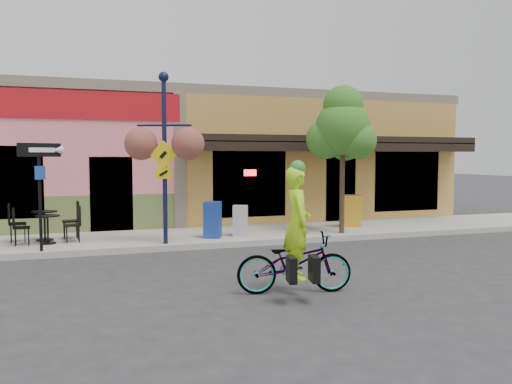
{
  "coord_description": "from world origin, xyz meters",
  "views": [
    {
      "loc": [
        -3.53,
        -11.56,
        2.29
      ],
      "look_at": [
        0.45,
        0.5,
        1.4
      ],
      "focal_mm": 35.0,
      "sensor_mm": 36.0,
      "label": 1
    }
  ],
  "objects_px": {
    "newspaper_box_blue": "(213,220)",
    "lamp_post": "(165,158)",
    "newspaper_box_grey": "(240,221)",
    "building": "(188,158)",
    "bicycle": "(294,263)",
    "one_way_sign": "(40,198)",
    "cyclist_rider": "(297,238)",
    "street_tree": "(342,159)"
  },
  "relations": [
    {
      "from": "newspaper_box_blue",
      "to": "lamp_post",
      "type": "bearing_deg",
      "value": -133.99
    },
    {
      "from": "lamp_post",
      "to": "newspaper_box_blue",
      "type": "distance_m",
      "value": 2.15
    },
    {
      "from": "lamp_post",
      "to": "newspaper_box_grey",
      "type": "relative_size",
      "value": 5.09
    },
    {
      "from": "building",
      "to": "lamp_post",
      "type": "bearing_deg",
      "value": -105.16
    },
    {
      "from": "bicycle",
      "to": "one_way_sign",
      "type": "bearing_deg",
      "value": 54.81
    },
    {
      "from": "cyclist_rider",
      "to": "lamp_post",
      "type": "bearing_deg",
      "value": 29.62
    },
    {
      "from": "lamp_post",
      "to": "one_way_sign",
      "type": "bearing_deg",
      "value": -155.93
    },
    {
      "from": "one_way_sign",
      "to": "street_tree",
      "type": "relative_size",
      "value": 0.59
    },
    {
      "from": "building",
      "to": "street_tree",
      "type": "bearing_deg",
      "value": -64.4
    },
    {
      "from": "building",
      "to": "one_way_sign",
      "type": "height_order",
      "value": "building"
    },
    {
      "from": "building",
      "to": "one_way_sign",
      "type": "xyz_separation_m",
      "value": [
        -4.66,
        -6.85,
        -0.87
      ]
    },
    {
      "from": "cyclist_rider",
      "to": "one_way_sign",
      "type": "bearing_deg",
      "value": 55.14
    },
    {
      "from": "building",
      "to": "newspaper_box_grey",
      "type": "bearing_deg",
      "value": -87.44
    },
    {
      "from": "lamp_post",
      "to": "newspaper_box_blue",
      "type": "bearing_deg",
      "value": 43.26
    },
    {
      "from": "building",
      "to": "lamp_post",
      "type": "distance_m",
      "value": 6.98
    },
    {
      "from": "one_way_sign",
      "to": "street_tree",
      "type": "xyz_separation_m",
      "value": [
        7.8,
        0.29,
        0.86
      ]
    },
    {
      "from": "building",
      "to": "one_way_sign",
      "type": "distance_m",
      "value": 8.33
    },
    {
      "from": "newspaper_box_grey",
      "to": "street_tree",
      "type": "relative_size",
      "value": 0.2
    },
    {
      "from": "cyclist_rider",
      "to": "one_way_sign",
      "type": "relative_size",
      "value": 0.77
    },
    {
      "from": "lamp_post",
      "to": "one_way_sign",
      "type": "distance_m",
      "value": 2.97
    },
    {
      "from": "newspaper_box_grey",
      "to": "cyclist_rider",
      "type": "bearing_deg",
      "value": -74.02
    },
    {
      "from": "building",
      "to": "bicycle",
      "type": "xyz_separation_m",
      "value": [
        -0.32,
        -11.39,
        -1.74
      ]
    },
    {
      "from": "street_tree",
      "to": "cyclist_rider",
      "type": "bearing_deg",
      "value": -125.2
    },
    {
      "from": "bicycle",
      "to": "newspaper_box_grey",
      "type": "bearing_deg",
      "value": 4.64
    },
    {
      "from": "one_way_sign",
      "to": "newspaper_box_grey",
      "type": "height_order",
      "value": "one_way_sign"
    },
    {
      "from": "newspaper_box_grey",
      "to": "lamp_post",
      "type": "bearing_deg",
      "value": -142.68
    },
    {
      "from": "lamp_post",
      "to": "newspaper_box_grey",
      "type": "height_order",
      "value": "lamp_post"
    },
    {
      "from": "bicycle",
      "to": "cyclist_rider",
      "type": "relative_size",
      "value": 1.04
    },
    {
      "from": "street_tree",
      "to": "building",
      "type": "bearing_deg",
      "value": 115.6
    },
    {
      "from": "street_tree",
      "to": "lamp_post",
      "type": "bearing_deg",
      "value": -177.91
    },
    {
      "from": "one_way_sign",
      "to": "street_tree",
      "type": "distance_m",
      "value": 7.85
    },
    {
      "from": "lamp_post",
      "to": "newspaper_box_grey",
      "type": "bearing_deg",
      "value": 37.21
    },
    {
      "from": "building",
      "to": "cyclist_rider",
      "type": "bearing_deg",
      "value": -91.35
    },
    {
      "from": "cyclist_rider",
      "to": "bicycle",
      "type": "bearing_deg",
      "value": 101.12
    },
    {
      "from": "bicycle",
      "to": "newspaper_box_grey",
      "type": "distance_m",
      "value": 5.27
    },
    {
      "from": "one_way_sign",
      "to": "newspaper_box_blue",
      "type": "height_order",
      "value": "one_way_sign"
    },
    {
      "from": "one_way_sign",
      "to": "newspaper_box_grey",
      "type": "bearing_deg",
      "value": -13.51
    },
    {
      "from": "newspaper_box_blue",
      "to": "one_way_sign",
      "type": "bearing_deg",
      "value": -146.82
    },
    {
      "from": "one_way_sign",
      "to": "newspaper_box_blue",
      "type": "relative_size",
      "value": 2.55
    },
    {
      "from": "bicycle",
      "to": "cyclist_rider",
      "type": "distance_m",
      "value": 0.43
    },
    {
      "from": "cyclist_rider",
      "to": "newspaper_box_grey",
      "type": "distance_m",
      "value": 5.27
    },
    {
      "from": "bicycle",
      "to": "one_way_sign",
      "type": "height_order",
      "value": "one_way_sign"
    }
  ]
}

